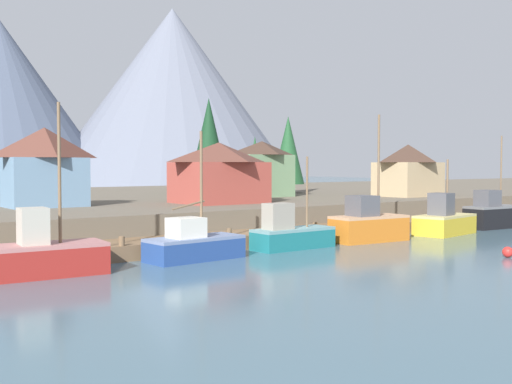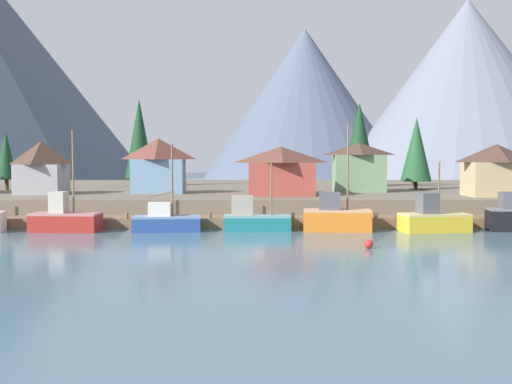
{
  "view_description": "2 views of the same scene",
  "coord_description": "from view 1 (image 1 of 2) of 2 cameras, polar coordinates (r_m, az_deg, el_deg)",
  "views": [
    {
      "loc": [
        -27.93,
        -35.13,
        5.95
      ],
      "look_at": [
        0.46,
        3.08,
        3.92
      ],
      "focal_mm": 43.31,
      "sensor_mm": 36.0,
      "label": 1
    },
    {
      "loc": [
        0.02,
        -61.49,
        7.02
      ],
      "look_at": [
        0.46,
        3.42,
        3.39
      ],
      "focal_mm": 45.23,
      "sensor_mm": 36.0,
      "label": 2
    }
  ],
  "objects": [
    {
      "name": "fishing_boat_black",
      "position": [
        63.05,
        21.07,
        -1.92
      ],
      "size": [
        6.43,
        2.9,
        8.81
      ],
      "rotation": [
        0.0,
        0.0,
        -0.08
      ],
      "color": "black",
      "rests_on": "ground_plane"
    },
    {
      "name": "shoreline_bank",
      "position": [
        72.86,
        -14.0,
        -1.33
      ],
      "size": [
        400.0,
        56.0,
        2.5
      ],
      "primitive_type": "cube",
      "color": "#665B4C",
      "rests_on": "ground_plane"
    },
    {
      "name": "house_blue",
      "position": [
        54.61,
        -18.91,
        2.26
      ],
      "size": [
        6.52,
        4.49,
        6.65
      ],
      "color": "#6689A8",
      "rests_on": "shoreline_bank"
    },
    {
      "name": "house_tan",
      "position": [
        71.88,
        13.85,
        2.01
      ],
      "size": [
        6.79,
        5.51,
        5.85
      ],
      "color": "tan",
      "rests_on": "shoreline_bank"
    },
    {
      "name": "fishing_boat_red",
      "position": [
        35.34,
        -18.96,
        -5.51
      ],
      "size": [
        6.45,
        3.22,
        9.4
      ],
      "rotation": [
        0.0,
        0.0,
        -0.08
      ],
      "color": "maroon",
      "rests_on": "ground_plane"
    },
    {
      "name": "channel_buoy",
      "position": [
        43.38,
        22.23,
        -5.15
      ],
      "size": [
        0.7,
        0.7,
        0.7
      ],
      "primitive_type": "sphere",
      "color": "red",
      "rests_on": "ground_plane"
    },
    {
      "name": "house_green",
      "position": [
        68.63,
        0.56,
        2.19
      ],
      "size": [
        6.57,
        4.27,
        6.17
      ],
      "color": "#6B8E66",
      "rests_on": "shoreline_bank"
    },
    {
      "name": "house_red",
      "position": [
        57.28,
        -3.45,
        1.85
      ],
      "size": [
        7.81,
        6.7,
        5.6
      ],
      "color": "#9E4238",
      "rests_on": "shoreline_bank"
    },
    {
      "name": "fishing_boat_orange",
      "position": [
        49.23,
        10.31,
        -2.98
      ],
      "size": [
        6.45,
        3.1,
        9.97
      ],
      "rotation": [
        0.0,
        0.0,
        -0.08
      ],
      "color": "#CC6B1E",
      "rests_on": "ground_plane"
    },
    {
      "name": "fishing_boat_blue",
      "position": [
        39.24,
        -5.8,
        -4.85
      ],
      "size": [
        6.45,
        3.09,
        8.14
      ],
      "rotation": [
        0.0,
        0.0,
        0.08
      ],
      "color": "navy",
      "rests_on": "ground_plane"
    },
    {
      "name": "mountain_east_peak",
      "position": [
        190.83,
        -7.69,
        8.66
      ],
      "size": [
        77.79,
        77.79,
        53.41
      ],
      "primitive_type": "cone",
      "color": "slate",
      "rests_on": "ground_plane"
    },
    {
      "name": "fishing_boat_teal",
      "position": [
        44.29,
        3.21,
        -3.89
      ],
      "size": [
        6.3,
        2.41,
        6.62
      ],
      "rotation": [
        0.0,
        0.0,
        0.02
      ],
      "color": "#196B70",
      "rests_on": "ground_plane"
    },
    {
      "name": "dock",
      "position": [
        46.77,
        0.34,
        -4.24
      ],
      "size": [
        80.0,
        4.0,
        1.6
      ],
      "color": "brown",
      "rests_on": "ground_plane"
    },
    {
      "name": "ground_plane",
      "position": [
        62.13,
        -9.72,
        -3.55
      ],
      "size": [
        400.0,
        400.0,
        1.0
      ],
      "primitive_type": "cube",
      "color": "#476675"
    },
    {
      "name": "conifer_mid_left",
      "position": [
        78.83,
        2.99,
        3.88
      ],
      "size": [
        4.15,
        4.15,
        9.77
      ],
      "color": "#4C3823",
      "rests_on": "shoreline_bank"
    },
    {
      "name": "conifer_mid_right",
      "position": [
        82.54,
        -4.37,
        4.79
      ],
      "size": [
        5.11,
        5.11,
        12.46
      ],
      "color": "#4C3823",
      "rests_on": "shoreline_bank"
    },
    {
      "name": "conifer_near_right",
      "position": [
        87.73,
        -0.1,
        3.16
      ],
      "size": [
        2.36,
        2.36,
        7.61
      ],
      "color": "#4C3823",
      "rests_on": "shoreline_bank"
    },
    {
      "name": "fishing_boat_yellow",
      "position": [
        55.83,
        16.99,
        -2.61
      ],
      "size": [
        6.56,
        3.95,
        6.5
      ],
      "rotation": [
        0.0,
        0.0,
        0.17
      ],
      "color": "gold",
      "rests_on": "ground_plane"
    }
  ]
}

